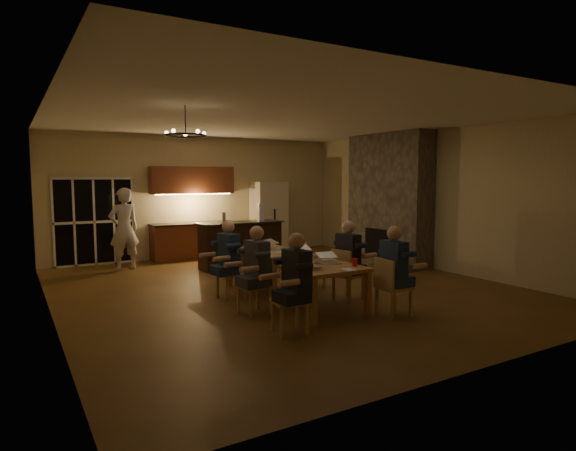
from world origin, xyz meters
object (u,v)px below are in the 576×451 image
(dining_table, at_px, (290,279))
(person_right_mid, at_px, (348,261))
(chair_right_mid, at_px, (349,274))
(laptop_f, at_px, (276,243))
(redcup_mid, at_px, (257,253))
(chair_right_far, at_px, (312,264))
(laptop_d, at_px, (305,249))
(bar_island, at_px, (240,244))
(chair_left_mid, at_px, (254,286))
(laptop_e, at_px, (250,244))
(chair_left_far, at_px, (231,273))
(person_left_far, at_px, (229,260))
(person_left_mid, at_px, (257,270))
(plate_near, at_px, (323,260))
(refrigerator, at_px, (269,217))
(chandelier, at_px, (186,135))
(laptop_b, at_px, (330,257))
(laptop_c, at_px, (277,251))
(can_silver, at_px, (315,260))
(person_right_near, at_px, (393,271))
(laptop_a, at_px, (308,260))
(mug_back, at_px, (248,250))
(redcup_near, at_px, (355,262))
(can_cola, at_px, (246,244))
(bar_bottle, at_px, (224,218))
(bar_blender, at_px, (260,212))
(person_left_near, at_px, (297,284))
(mug_mid, at_px, (277,249))
(plate_far, at_px, (289,249))
(mug_front, at_px, (302,259))
(standing_person, at_px, (124,229))
(chair_right_near, at_px, (394,287))

(dining_table, bearing_deg, person_right_mid, -30.65)
(chair_right_mid, distance_m, laptop_f, 1.69)
(chair_right_mid, bearing_deg, redcup_mid, 46.02)
(chair_right_far, relative_size, person_right_mid, 0.64)
(laptop_d, bearing_deg, bar_island, 87.05)
(chair_left_mid, height_order, laptop_e, laptop_e)
(chair_left_far, height_order, person_left_far, person_left_far)
(person_left_mid, relative_size, plate_near, 4.94)
(refrigerator, relative_size, chandelier, 3.21)
(chair_right_mid, relative_size, laptop_b, 2.78)
(laptop_c, height_order, can_silver, laptop_c)
(person_right_near, distance_m, laptop_a, 1.31)
(dining_table, bearing_deg, laptop_c, 149.64)
(person_right_mid, height_order, person_left_far, same)
(person_right_mid, height_order, mug_back, person_right_mid)
(laptop_d, distance_m, redcup_near, 1.25)
(can_cola, bearing_deg, person_right_mid, -62.40)
(plate_near, bearing_deg, bar_bottle, 92.90)
(refrigerator, height_order, dining_table, refrigerator)
(bar_island, height_order, bar_blender, bar_blender)
(person_left_mid, xyz_separation_m, laptop_a, (0.63, -0.48, 0.17))
(person_left_near, distance_m, mug_mid, 2.42)
(can_silver, relative_size, plate_far, 0.45)
(laptop_c, bearing_deg, bar_bottle, -78.73)
(person_right_near, distance_m, laptop_b, 1.00)
(bar_bottle, bearing_deg, can_silver, -91.59)
(chair_right_mid, distance_m, mug_back, 1.88)
(bar_island, xyz_separation_m, chandelier, (-2.33, -3.10, 2.21))
(chair_left_mid, xyz_separation_m, laptop_c, (0.71, 0.58, 0.42))
(laptop_d, bearing_deg, laptop_b, -93.69)
(mug_back, bearing_deg, dining_table, -64.20)
(laptop_d, relative_size, laptop_f, 1.00)
(person_right_mid, relative_size, plate_near, 4.94)
(can_silver, bearing_deg, mug_front, 112.85)
(person_left_mid, distance_m, laptop_c, 0.95)
(person_left_far, bearing_deg, person_right_near, 31.68)
(person_left_mid, height_order, mug_mid, person_left_mid)
(bar_island, height_order, bar_bottle, bar_bottle)
(chair_right_far, xyz_separation_m, redcup_near, (-0.43, -1.87, 0.37))
(chair_right_mid, relative_size, chandelier, 1.43)
(person_right_mid, relative_size, can_silver, 11.50)
(refrigerator, height_order, redcup_mid, refrigerator)
(person_left_mid, height_order, redcup_mid, person_left_mid)
(refrigerator, xyz_separation_m, laptop_d, (-1.96, -4.97, -0.14))
(person_left_mid, height_order, plate_far, person_left_mid)
(person_left_far, bearing_deg, standing_person, -172.93)
(chair_right_near, xyz_separation_m, person_right_mid, (-0.03, 1.11, 0.24))
(refrigerator, xyz_separation_m, person_left_far, (-3.15, -4.40, -0.31))
(person_left_near, xyz_separation_m, person_right_mid, (1.72, 1.12, 0.00))
(can_silver, distance_m, plate_far, 1.55)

